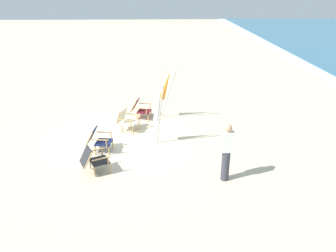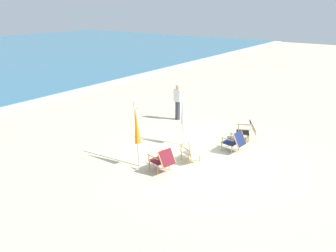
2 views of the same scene
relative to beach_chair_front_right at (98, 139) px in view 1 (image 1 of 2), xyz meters
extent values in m
plane|color=beige|center=(-0.89, 0.67, -0.42)|extent=(80.00, 80.00, 0.00)
cube|color=#19234C|center=(0.02, 0.16, -0.10)|extent=(0.58, 0.54, 0.04)
cube|color=#19234C|center=(-0.02, -0.20, 0.12)|extent=(0.52, 0.34, 0.47)
cylinder|color=tan|center=(-0.19, 0.41, -0.26)|extent=(0.04, 0.04, 0.32)
cylinder|color=tan|center=(0.28, 0.35, -0.26)|extent=(0.04, 0.04, 0.32)
cylinder|color=tan|center=(-0.24, -0.02, -0.26)|extent=(0.04, 0.04, 0.32)
cylinder|color=tan|center=(0.23, -0.08, -0.26)|extent=(0.04, 0.04, 0.32)
cube|color=tan|center=(-0.26, 0.18, 0.12)|extent=(0.10, 0.53, 0.02)
cylinder|color=tan|center=(-0.24, 0.37, 0.01)|extent=(0.04, 0.04, 0.22)
cube|color=tan|center=(0.30, 0.11, 0.12)|extent=(0.10, 0.53, 0.02)
cylinder|color=tan|center=(0.32, 0.30, 0.01)|extent=(0.04, 0.04, 0.22)
cylinder|color=tan|center=(-0.28, -0.16, 0.12)|extent=(0.07, 0.29, 0.48)
cylinder|color=tan|center=(0.23, -0.23, 0.12)|extent=(0.07, 0.29, 0.48)
cube|color=beige|center=(-1.51, 0.89, -0.10)|extent=(0.67, 0.65, 0.04)
cube|color=beige|center=(-1.65, 0.59, 0.14)|extent=(0.54, 0.39, 0.50)
cylinder|color=tan|center=(-1.64, 1.18, -0.26)|extent=(0.04, 0.04, 0.32)
cylinder|color=tan|center=(-1.21, 0.99, -0.26)|extent=(0.04, 0.04, 0.32)
cylinder|color=tan|center=(-1.81, 0.78, -0.26)|extent=(0.04, 0.04, 0.32)
cylinder|color=tan|center=(-1.39, 0.60, -0.26)|extent=(0.04, 0.04, 0.32)
cube|color=tan|center=(-1.78, 0.98, 0.12)|extent=(0.25, 0.50, 0.02)
cylinder|color=tan|center=(-1.70, 1.15, 0.01)|extent=(0.04, 0.04, 0.22)
cube|color=tan|center=(-1.27, 0.76, 0.12)|extent=(0.25, 0.50, 0.02)
cylinder|color=tan|center=(-1.19, 0.93, 0.01)|extent=(0.04, 0.04, 0.22)
cylinder|color=tan|center=(-1.88, 0.69, 0.14)|extent=(0.12, 0.21, 0.50)
cylinder|color=tan|center=(-1.41, 0.49, 0.14)|extent=(0.12, 0.21, 0.50)
cube|color=maroon|center=(-2.66, 1.35, -0.10)|extent=(0.62, 0.59, 0.04)
cube|color=maroon|center=(-2.74, 0.99, 0.12)|extent=(0.55, 0.40, 0.47)
cylinder|color=tan|center=(-2.84, 1.61, -0.26)|extent=(0.04, 0.04, 0.32)
cylinder|color=tan|center=(-2.38, 1.50, -0.26)|extent=(0.04, 0.04, 0.32)
cylinder|color=tan|center=(-2.93, 1.19, -0.26)|extent=(0.04, 0.04, 0.32)
cylinder|color=tan|center=(-2.48, 1.08, -0.26)|extent=(0.04, 0.04, 0.32)
cube|color=tan|center=(-2.93, 1.39, 0.12)|extent=(0.16, 0.52, 0.02)
cylinder|color=tan|center=(-2.89, 1.57, 0.01)|extent=(0.04, 0.04, 0.22)
cube|color=tan|center=(-2.39, 1.26, 0.12)|extent=(0.16, 0.52, 0.02)
cylinder|color=tan|center=(-2.35, 1.45, 0.01)|extent=(0.04, 0.04, 0.22)
cylinder|color=tan|center=(-2.99, 1.04, 0.12)|extent=(0.11, 0.30, 0.47)
cylinder|color=tan|center=(-2.49, 0.93, 0.12)|extent=(0.11, 0.30, 0.47)
cube|color=#28282D|center=(1.20, 0.22, -0.10)|extent=(0.68, 0.66, 0.04)
cube|color=#28282D|center=(1.36, -0.11, 0.12)|extent=(0.57, 0.47, 0.47)
cylinder|color=tan|center=(0.89, 0.31, -0.26)|extent=(0.04, 0.04, 0.32)
cylinder|color=tan|center=(1.32, 0.51, -0.26)|extent=(0.04, 0.04, 0.32)
cylinder|color=tan|center=(1.08, -0.08, -0.26)|extent=(0.04, 0.04, 0.32)
cylinder|color=tan|center=(1.50, 0.13, -0.26)|extent=(0.04, 0.04, 0.32)
cube|color=tan|center=(0.95, 0.08, 0.12)|extent=(0.26, 0.49, 0.02)
cylinder|color=tan|center=(0.87, 0.25, 0.01)|extent=(0.04, 0.04, 0.22)
cube|color=tan|center=(1.46, 0.32, 0.12)|extent=(0.26, 0.49, 0.02)
cylinder|color=tan|center=(1.38, 0.49, 0.01)|extent=(0.04, 0.04, 0.22)
cylinder|color=tan|center=(1.13, -0.22, 0.12)|extent=(0.16, 0.27, 0.47)
cylinder|color=tan|center=(1.59, 0.00, 0.12)|extent=(0.16, 0.27, 0.47)
cylinder|color=#B7B2A8|center=(-2.63, 2.29, 0.56)|extent=(0.51, 0.61, 1.99)
cone|color=orange|center=(-2.71, 2.20, 0.91)|extent=(0.55, 0.60, 1.16)
sphere|color=#B7B2A8|center=(-2.86, 2.02, 1.55)|extent=(0.06, 0.06, 0.06)
cylinder|color=#B7B2A8|center=(-0.41, 1.94, 0.61)|extent=(0.36, 0.29, 2.07)
cone|color=white|center=(-0.46, 1.90, 0.97)|extent=(0.47, 0.43, 1.18)
sphere|color=#B7B2A8|center=(-0.56, 1.82, 1.64)|extent=(0.06, 0.06, 0.06)
cylinder|color=#383842|center=(1.75, 3.66, 0.01)|extent=(0.22, 0.22, 0.86)
cube|color=white|center=(1.75, 3.66, 0.72)|extent=(0.20, 0.34, 0.56)
sphere|color=tan|center=(1.75, 3.66, 1.11)|extent=(0.20, 0.20, 0.20)
camera|label=1|loc=(9.29, 1.87, 4.49)|focal=35.00mm
camera|label=2|loc=(-10.08, -4.40, 4.51)|focal=35.00mm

